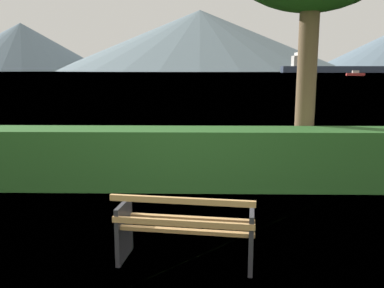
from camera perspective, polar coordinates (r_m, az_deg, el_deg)
The scene contains 7 objects.
ground_plane at distance 4.86m, azimuth -0.79°, elevation -16.21°, with size 1400.00×1400.00×0.00m, color #4C6B33.
water_surface at distance 312.00m, azimuth 1.08°, elevation 10.04°, with size 620.00×620.00×0.00m, color #7A99A8.
park_bench at distance 4.63m, azimuth -0.93°, elevation -11.87°, with size 1.61×0.77×0.87m.
hedge_row at distance 7.53m, azimuth -0.05°, elevation -2.02°, with size 9.57×0.87×1.11m, color #285B23.
cargo_ship_large at distance 323.04m, azimuth 18.98°, elevation 10.23°, with size 85.87×11.03×14.73m.
sailboat_mid at distance 161.30m, azimuth 22.06°, elevation 9.16°, with size 6.55×3.20×1.92m.
distant_hills at distance 600.31m, azimuth 1.42°, elevation 14.03°, with size 794.62×414.04×86.87m.
Camera 1 is at (0.15, -4.34, 2.18)m, focal length 37.80 mm.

